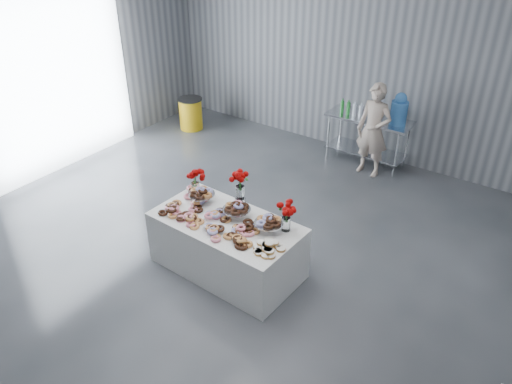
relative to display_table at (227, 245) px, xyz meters
The scene contains 16 objects.
ground 0.54m from the display_table, 133.98° to the right, with size 9.00×9.00×0.00m, color #323439.
room_walls 2.34m from the display_table, 158.98° to the right, with size 8.04×9.04×4.02m.
display_table is the anchor object (origin of this frame).
prep_table 3.84m from the display_table, 86.82° to the left, with size 1.50×0.60×0.90m.
donut_mounds 0.42m from the display_table, 90.00° to the right, with size 1.80×0.80×0.09m, color #BE8D45, non-canonical shape.
cake_stand_left 0.77m from the display_table, 162.52° to the left, with size 0.36×0.36×0.17m.
cake_stand_mid 0.54m from the display_table, 69.34° to the left, with size 0.36×0.36×0.17m.
cake_stand_right 0.77m from the display_table, 13.03° to the left, with size 0.36×0.36×0.17m.
danish_pile 0.88m from the display_table, 13.53° to the right, with size 0.48×0.48×0.11m, color white, non-canonical shape.
bouquet_left 1.04m from the display_table, 159.34° to the left, with size 0.26×0.26×0.42m.
bouquet_right 1.02m from the display_table, 20.98° to the left, with size 0.26×0.26×0.42m.
bouquet_center 0.83m from the display_table, 95.91° to the left, with size 0.26×0.26×0.57m.
water_jug 3.96m from the display_table, 79.44° to the left, with size 0.28×0.28×0.55m.
drink_bottles 3.78m from the display_table, 91.66° to the left, with size 0.54×0.08×0.27m, color #268C33, non-canonical shape.
person 3.57m from the display_table, 83.14° to the left, with size 0.59×0.39×1.63m, color #CC8C93.
trash_barrel 4.69m from the display_table, 137.27° to the left, with size 0.51×0.51×0.66m.
Camera 1 is at (3.54, -3.73, 4.28)m, focal length 35.00 mm.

